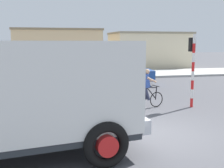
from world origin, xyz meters
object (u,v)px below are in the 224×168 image
(truck_foreground, at_px, (27,92))
(car_red_near, at_px, (122,73))
(cyclist, at_px, (147,89))
(car_white_mid, at_px, (1,83))
(traffic_light_pole, at_px, (192,60))

(truck_foreground, height_order, car_red_near, truck_foreground)
(cyclist, height_order, car_white_mid, cyclist)
(truck_foreground, relative_size, traffic_light_pole, 1.79)
(truck_foreground, bearing_deg, cyclist, 43.17)
(car_red_near, distance_m, car_white_mid, 7.80)
(traffic_light_pole, bearing_deg, car_red_near, 101.75)
(car_white_mid, bearing_deg, cyclist, -27.90)
(car_white_mid, bearing_deg, truck_foreground, -76.40)
(car_white_mid, bearing_deg, traffic_light_pole, -22.72)
(traffic_light_pole, bearing_deg, car_white_mid, 157.28)
(truck_foreground, height_order, cyclist, truck_foreground)
(truck_foreground, bearing_deg, car_red_near, 64.42)
(car_red_near, height_order, car_white_mid, same)
(truck_foreground, bearing_deg, car_white_mid, 103.60)
(car_red_near, xyz_separation_m, car_white_mid, (-7.11, -3.20, 0.00))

